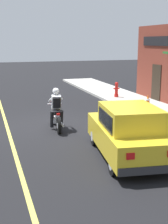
# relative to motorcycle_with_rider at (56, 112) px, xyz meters

# --- Properties ---
(ground_plane) EXTENTS (80.00, 80.00, 0.00)m
(ground_plane) POSITION_rel_motorcycle_with_rider_xyz_m (-0.03, 0.53, -0.68)
(ground_plane) COLOR black
(sidewalk_curb) EXTENTS (2.60, 22.00, 0.14)m
(sidewalk_curb) POSITION_rel_motorcycle_with_rider_xyz_m (5.18, 3.53, -0.61)
(sidewalk_curb) COLOR #ADAAA3
(sidewalk_curb) RESTS_ON ground
(lane_stripe) EXTENTS (0.12, 19.80, 0.01)m
(lane_stripe) POSITION_rel_motorcycle_with_rider_xyz_m (-1.83, 3.53, -0.67)
(lane_stripe) COLOR #D1C64C
(lane_stripe) RESTS_ON ground
(motorcycle_with_rider) EXTENTS (0.60, 2.02, 1.62)m
(motorcycle_with_rider) POSITION_rel_motorcycle_with_rider_xyz_m (0.00, 0.00, 0.00)
(motorcycle_with_rider) COLOR black
(motorcycle_with_rider) RESTS_ON ground
(car_hatchback) EXTENTS (2.13, 3.96, 1.57)m
(car_hatchback) POSITION_rel_motorcycle_with_rider_xyz_m (1.30, -3.62, 0.09)
(car_hatchback) COLOR black
(car_hatchback) RESTS_ON ground
(traffic_cone) EXTENTS (0.36, 0.36, 0.60)m
(traffic_cone) POSITION_rel_motorcycle_with_rider_xyz_m (5.22, 2.22, -0.25)
(traffic_cone) COLOR black
(traffic_cone) RESTS_ON sidewalk_curb
(fire_hydrant) EXTENTS (0.36, 0.24, 0.88)m
(fire_hydrant) POSITION_rel_motorcycle_with_rider_xyz_m (4.78, 5.14, -0.11)
(fire_hydrant) COLOR red
(fire_hydrant) RESTS_ON sidewalk_curb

